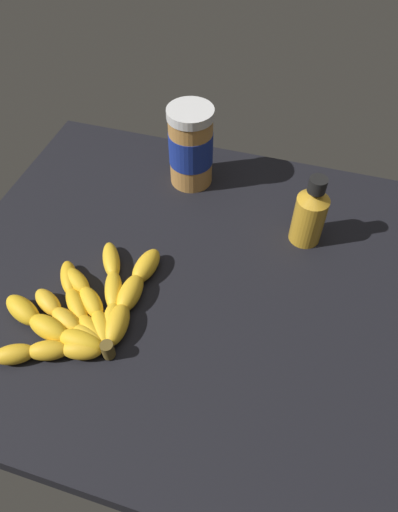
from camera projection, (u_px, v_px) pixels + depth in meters
ground_plane at (173, 280)px, 81.76cm from camera, size 73.39×78.66×4.98cm
banana_bunch at (86, 311)px, 72.68cm from camera, size 28.31×22.12×3.53cm
peanut_butter_jar at (191, 147)px, 89.25cm from camera, size 8.99×8.99×16.75cm
honey_bottle at (310, 214)px, 80.25cm from camera, size 5.77×5.77×14.27cm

